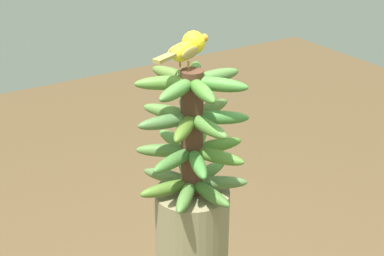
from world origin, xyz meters
name	(u,v)px	position (x,y,z in m)	size (l,w,h in m)	color
banana_bunch	(192,134)	(0.00, 0.00, 1.34)	(0.27, 0.27, 0.32)	#4C2D1E
perched_bird	(188,47)	(0.03, -0.01, 1.54)	(0.09, 0.18, 0.08)	#C68933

